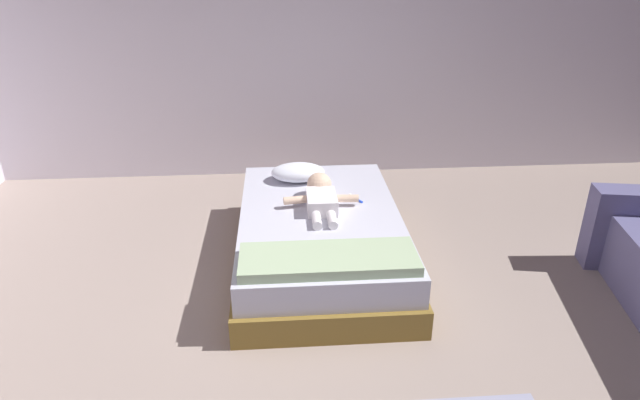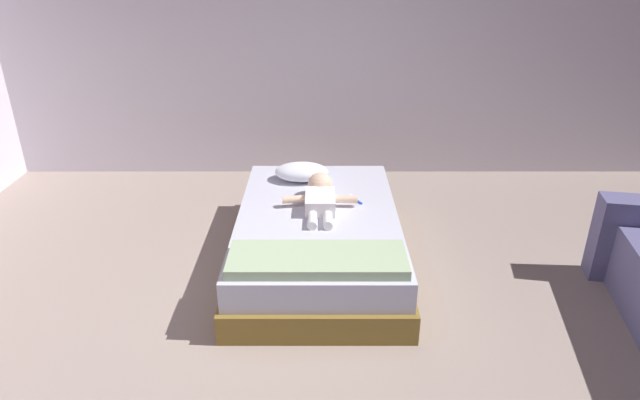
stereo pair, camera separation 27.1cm
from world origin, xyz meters
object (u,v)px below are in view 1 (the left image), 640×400
Objects in this scene: pillow at (298,172)px; baby at (321,196)px; toothbrush at (355,198)px; bed at (320,238)px.

baby is at bearing -72.51° from pillow.
bed is at bearing -143.40° from toothbrush.
baby is (0.15, -0.47, -0.00)m from pillow.
pillow is 0.57m from toothbrush.
toothbrush reaches higher than bed.
baby reaches higher than pillow.
toothbrush is (0.28, 0.21, 0.21)m from bed.
baby is at bearing 82.88° from bed.
toothbrush is at bearing -43.71° from pillow.
baby is (0.02, 0.13, 0.27)m from bed.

